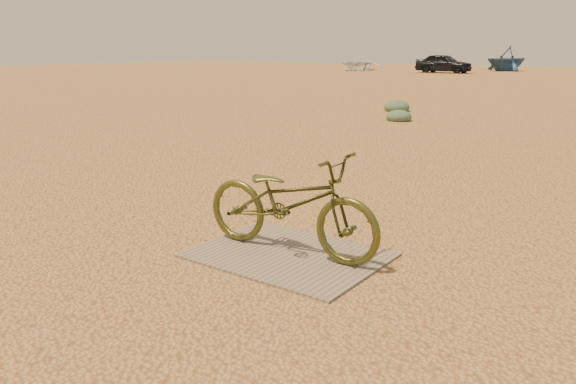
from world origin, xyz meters
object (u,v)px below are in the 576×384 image
Objects in this scene: car at (444,63)px; boat_near_left at (356,64)px; boat_far_left at (506,59)px; plywood_board at (288,255)px; bicycle at (290,202)px.

car is 0.79× the size of boat_near_left.
boat_near_left is at bearing -121.10° from boat_far_left.
boat_far_left is at bearing 12.84° from boat_near_left.
boat_near_left reaches higher than plywood_board.
boat_near_left is (-21.60, 39.66, 0.07)m from bicycle.
car is at bearing 15.71° from bicycle.
plywood_board is 0.39× the size of car.
car is at bearing -82.61° from boat_far_left.
plywood_board is 0.31× the size of boat_near_left.
boat_far_left is (11.02, 5.58, 0.47)m from boat_near_left.
boat_far_left reaches higher than plywood_board.
bicycle is at bearing 107.66° from plywood_board.
plywood_board is 0.93× the size of bicycle.
plywood_board is 45.22m from boat_near_left.
boat_far_left is at bearing -22.61° from car.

